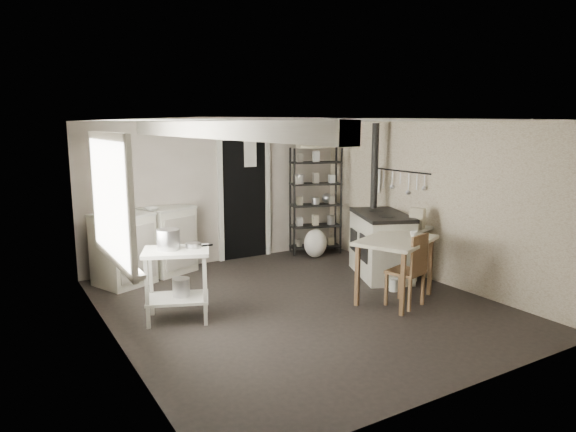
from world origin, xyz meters
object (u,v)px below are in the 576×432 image
base_cabinets (146,247)px  stockpot (168,241)px  stove (381,247)px  flour_sack (315,244)px  prep_table (177,287)px  work_table (395,272)px  shelf_rack (316,200)px  chair (405,268)px

base_cabinets → stockpot: bearing=-119.0°
stove → flour_sack: stove is taller
prep_table → base_cabinets: (0.16, 1.87, 0.06)m
prep_table → stockpot: size_ratio=2.99×
base_cabinets → flour_sack: size_ratio=3.17×
work_table → prep_table: bearing=163.6°
stockpot → shelf_rack: 3.68m
prep_table → base_cabinets: 1.88m
work_table → chair: (-0.02, -0.21, 0.10)m
stockpot → flour_sack: 3.47m
chair → stove: bearing=46.0°
work_table → stockpot: bearing=163.0°
prep_table → shelf_rack: bearing=30.1°
work_table → flour_sack: size_ratio=2.19×
prep_table → stockpot: 0.55m
stove → work_table: 1.10m
stockpot → base_cabinets: stockpot is taller
base_cabinets → stove: 3.51m
shelf_rack → stove: 1.75m
work_table → flour_sack: 2.36m
prep_table → chair: (2.62, -0.98, 0.08)m
prep_table → base_cabinets: bearing=85.1°
prep_table → work_table: prep_table is taller
shelf_rack → chair: 2.90m
base_cabinets → work_table: 3.63m
base_cabinets → shelf_rack: shelf_rack is taller
shelf_rack → flour_sack: shelf_rack is taller
work_table → chair: size_ratio=1.15×
base_cabinets → work_table: base_cabinets is taller
prep_table → stove: 3.22m
prep_table → stockpot: stockpot is taller
base_cabinets → flour_sack: base_cabinets is taller
base_cabinets → flour_sack: 2.84m
prep_table → chair: 2.80m
work_table → flour_sack: (0.33, 2.33, -0.14)m
stockpot → base_cabinets: bearing=82.8°
prep_table → stove: stove is taller
prep_table → flour_sack: (2.98, 1.56, -0.16)m
stockpot → prep_table: bearing=-38.3°
base_cabinets → work_table: bearing=-68.7°
prep_table → shelf_rack: size_ratio=0.46×
base_cabinets → shelf_rack: bearing=-22.7°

